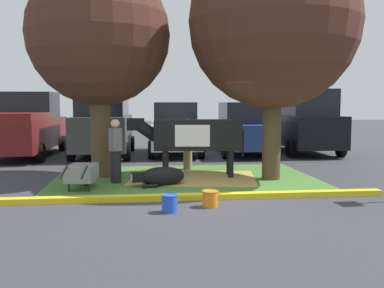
{
  "coord_description": "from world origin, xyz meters",
  "views": [
    {
      "loc": [
        -1.16,
        -8.97,
        2.0
      ],
      "look_at": [
        0.17,
        2.56,
        0.9
      ],
      "focal_mm": 40.7,
      "sensor_mm": 36.0,
      "label": 1
    }
  ],
  "objects_px": {
    "bucket_orange": "(210,198)",
    "suv_black": "(303,121)",
    "bucket_blue": "(170,203)",
    "calf_lying": "(161,177)",
    "hatchback_white": "(174,129)",
    "person_handler": "(116,149)",
    "shade_tree_right": "(274,24)",
    "cow_holstein": "(194,135)",
    "person_visitor_near": "(188,143)",
    "wheelbarrow": "(82,173)",
    "sedan_blue": "(242,129)",
    "pickup_truck_black": "(25,127)",
    "suv_dark_grey": "(104,122)",
    "shade_tree_left": "(99,36)"
  },
  "relations": [
    {
      "from": "hatchback_white",
      "to": "suv_black",
      "type": "height_order",
      "value": "suv_black"
    },
    {
      "from": "suv_dark_grey",
      "to": "suv_black",
      "type": "bearing_deg",
      "value": 0.96
    },
    {
      "from": "calf_lying",
      "to": "hatchback_white",
      "type": "bearing_deg",
      "value": 82.92
    },
    {
      "from": "suv_dark_grey",
      "to": "person_visitor_near",
      "type": "bearing_deg",
      "value": -54.12
    },
    {
      "from": "person_handler",
      "to": "hatchback_white",
      "type": "distance_m",
      "value": 6.38
    },
    {
      "from": "bucket_orange",
      "to": "suv_dark_grey",
      "type": "bearing_deg",
      "value": 107.73
    },
    {
      "from": "shade_tree_right",
      "to": "sedan_blue",
      "type": "bearing_deg",
      "value": 84.35
    },
    {
      "from": "wheelbarrow",
      "to": "shade_tree_left",
      "type": "bearing_deg",
      "value": 80.35
    },
    {
      "from": "shade_tree_left",
      "to": "wheelbarrow",
      "type": "distance_m",
      "value": 3.78
    },
    {
      "from": "shade_tree_right",
      "to": "cow_holstein",
      "type": "xyz_separation_m",
      "value": [
        -1.97,
        0.51,
        -2.85
      ]
    },
    {
      "from": "cow_holstein",
      "to": "bucket_orange",
      "type": "height_order",
      "value": "cow_holstein"
    },
    {
      "from": "shade_tree_right",
      "to": "wheelbarrow",
      "type": "distance_m",
      "value": 6.0
    },
    {
      "from": "bucket_orange",
      "to": "suv_black",
      "type": "xyz_separation_m",
      "value": [
        5.13,
        8.65,
        1.1
      ]
    },
    {
      "from": "cow_holstein",
      "to": "person_handler",
      "type": "relative_size",
      "value": 1.96
    },
    {
      "from": "bucket_orange",
      "to": "sedan_blue",
      "type": "height_order",
      "value": "sedan_blue"
    },
    {
      "from": "pickup_truck_black",
      "to": "calf_lying",
      "type": "bearing_deg",
      "value": -54.06
    },
    {
      "from": "shade_tree_right",
      "to": "bucket_orange",
      "type": "xyz_separation_m",
      "value": [
        -2.05,
        -2.78,
        -3.83
      ]
    },
    {
      "from": "calf_lying",
      "to": "sedan_blue",
      "type": "height_order",
      "value": "sedan_blue"
    },
    {
      "from": "person_handler",
      "to": "suv_dark_grey",
      "type": "distance_m",
      "value": 5.9
    },
    {
      "from": "cow_holstein",
      "to": "pickup_truck_black",
      "type": "bearing_deg",
      "value": 136.34
    },
    {
      "from": "person_visitor_near",
      "to": "wheelbarrow",
      "type": "height_order",
      "value": "person_visitor_near"
    },
    {
      "from": "shade_tree_left",
      "to": "suv_dark_grey",
      "type": "distance_m",
      "value": 5.47
    },
    {
      "from": "person_handler",
      "to": "wheelbarrow",
      "type": "height_order",
      "value": "person_handler"
    },
    {
      "from": "bucket_orange",
      "to": "suv_black",
      "type": "distance_m",
      "value": 10.11
    },
    {
      "from": "hatchback_white",
      "to": "bucket_orange",
      "type": "bearing_deg",
      "value": -89.81
    },
    {
      "from": "shade_tree_left",
      "to": "pickup_truck_black",
      "type": "bearing_deg",
      "value": 122.56
    },
    {
      "from": "pickup_truck_black",
      "to": "sedan_blue",
      "type": "relative_size",
      "value": 1.23
    },
    {
      "from": "pickup_truck_black",
      "to": "sedan_blue",
      "type": "height_order",
      "value": "pickup_truck_black"
    },
    {
      "from": "hatchback_white",
      "to": "suv_black",
      "type": "bearing_deg",
      "value": -1.29
    },
    {
      "from": "bucket_orange",
      "to": "pickup_truck_black",
      "type": "bearing_deg",
      "value": 122.81
    },
    {
      "from": "person_visitor_near",
      "to": "wheelbarrow",
      "type": "bearing_deg",
      "value": -135.47
    },
    {
      "from": "wheelbarrow",
      "to": "bucket_blue",
      "type": "relative_size",
      "value": 4.91
    },
    {
      "from": "bucket_blue",
      "to": "bucket_orange",
      "type": "relative_size",
      "value": 1.01
    },
    {
      "from": "cow_holstein",
      "to": "pickup_truck_black",
      "type": "relative_size",
      "value": 0.57
    },
    {
      "from": "hatchback_white",
      "to": "shade_tree_right",
      "type": "bearing_deg",
      "value": -70.84
    },
    {
      "from": "person_visitor_near",
      "to": "hatchback_white",
      "type": "bearing_deg",
      "value": 91.25
    },
    {
      "from": "suv_dark_grey",
      "to": "calf_lying",
      "type": "bearing_deg",
      "value": -73.64
    },
    {
      "from": "wheelbarrow",
      "to": "suv_black",
      "type": "distance_m",
      "value": 10.3
    },
    {
      "from": "shade_tree_left",
      "to": "cow_holstein",
      "type": "relative_size",
      "value": 1.81
    },
    {
      "from": "sedan_blue",
      "to": "suv_black",
      "type": "xyz_separation_m",
      "value": [
        2.52,
        0.18,
        0.29
      ]
    },
    {
      "from": "shade_tree_left",
      "to": "bucket_blue",
      "type": "xyz_separation_m",
      "value": [
        1.58,
        -3.99,
        -3.59
      ]
    },
    {
      "from": "wheelbarrow",
      "to": "bucket_blue",
      "type": "height_order",
      "value": "wheelbarrow"
    },
    {
      "from": "wheelbarrow",
      "to": "sedan_blue",
      "type": "distance_m",
      "value": 8.39
    },
    {
      "from": "bucket_blue",
      "to": "suv_dark_grey",
      "type": "relative_size",
      "value": 0.07
    },
    {
      "from": "pickup_truck_black",
      "to": "person_visitor_near",
      "type": "bearing_deg",
      "value": -35.59
    },
    {
      "from": "cow_holstein",
      "to": "suv_black",
      "type": "bearing_deg",
      "value": 46.64
    },
    {
      "from": "person_handler",
      "to": "bucket_blue",
      "type": "relative_size",
      "value": 4.86
    },
    {
      "from": "calf_lying",
      "to": "hatchback_white",
      "type": "height_order",
      "value": "hatchback_white"
    },
    {
      "from": "cow_holstein",
      "to": "hatchback_white",
      "type": "height_order",
      "value": "hatchback_white"
    },
    {
      "from": "bucket_blue",
      "to": "suv_black",
      "type": "relative_size",
      "value": 0.07
    }
  ]
}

